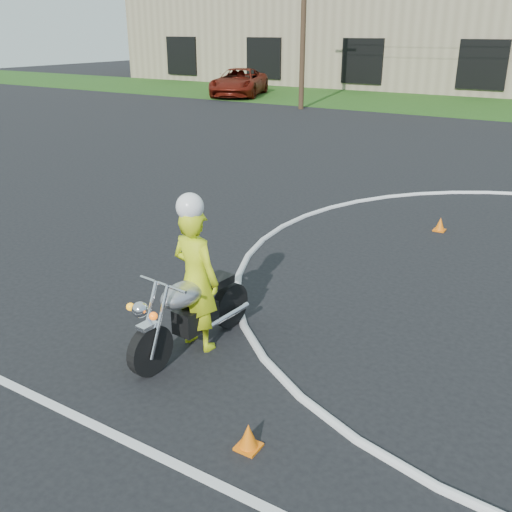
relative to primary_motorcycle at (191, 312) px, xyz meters
The scene contains 4 objects.
primary_motorcycle is the anchor object (origin of this frame).
rider_primary_grp 0.50m from the primary_motorcycle, 90.13° to the left, with size 0.76×0.54×2.19m.
pickup_grp 31.71m from the primary_motorcycle, 122.33° to the left, with size 4.79×6.77×1.71m.
warehouse 44.38m from the primary_motorcycle, 107.76° to the left, with size 41.00×17.00×8.30m.
Camera 1 is at (-0.18, -7.43, 4.08)m, focal length 40.00 mm.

